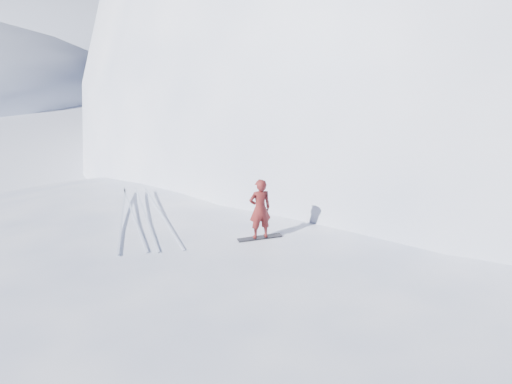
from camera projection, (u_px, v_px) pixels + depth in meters
near_ridge at (228, 315)px, 13.96m from camera, size 36.00×28.00×4.80m
summit_peak at (465, 138)px, 37.82m from camera, size 60.00×56.00×56.00m
peak_shoulder at (346, 161)px, 30.89m from camera, size 28.00×24.00×18.00m
far_ridge_c at (33, 70)px, 109.91m from camera, size 140.00×90.00×36.00m
wind_bumps at (176, 336)px, 12.97m from camera, size 16.00×14.40×1.00m
snowboard at (260, 237)px, 13.56m from camera, size 1.37×0.52×0.02m
snowboarder at (260, 209)px, 13.26m from camera, size 0.73×0.56×1.81m
board_tracks at (141, 214)px, 15.30m from camera, size 2.60×5.97×0.04m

